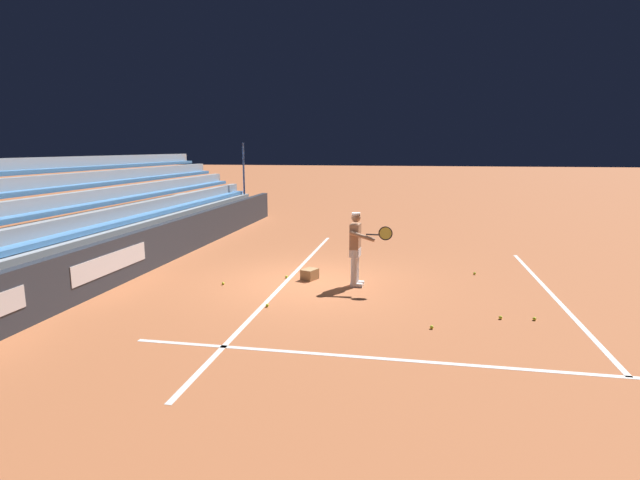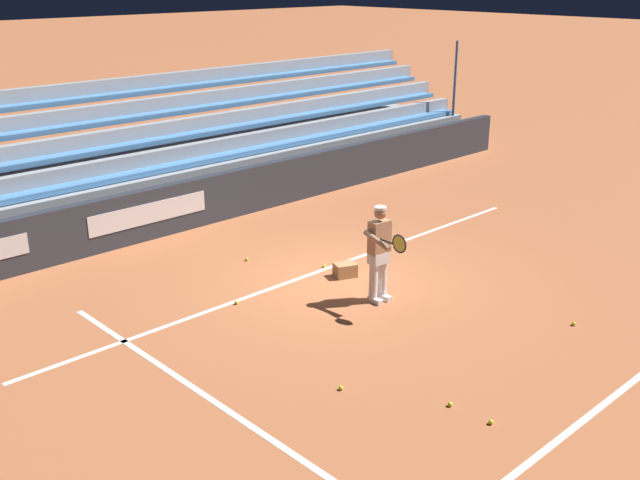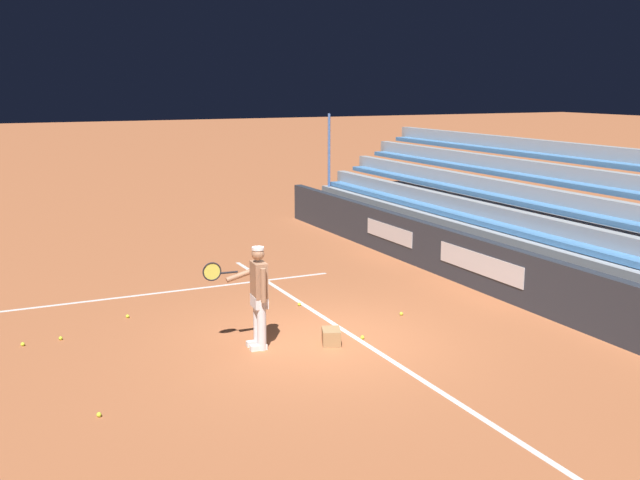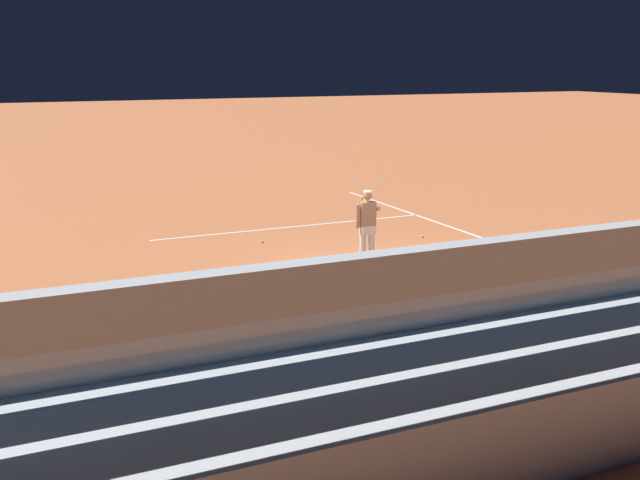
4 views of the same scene
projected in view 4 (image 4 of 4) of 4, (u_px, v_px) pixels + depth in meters
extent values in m
plane|color=#B7663D|center=(387.00, 275.00, 16.59)|extent=(160.00, 160.00, 0.00)
cube|color=white|center=(399.00, 281.00, 16.15)|extent=(12.00, 0.10, 0.01)
cube|color=white|center=(443.00, 224.00, 21.78)|extent=(0.10, 12.00, 0.01)
cube|color=white|center=(293.00, 227.00, 21.46)|extent=(8.22, 0.10, 0.01)
cube|color=#2D333D|center=(516.00, 310.00, 12.60)|extent=(22.14, 0.24, 1.10)
cube|color=silver|center=(572.00, 295.00, 13.23)|extent=(2.80, 0.01, 0.44)
cube|color=#9EA3A8|center=(615.00, 355.00, 10.65)|extent=(21.04, 3.20, 1.10)
cube|color=#4C89CC|center=(560.00, 290.00, 11.56)|extent=(20.62, 0.40, 0.12)
cube|color=#9EA3A8|center=(574.00, 286.00, 11.28)|extent=(21.04, 0.24, 0.45)
cube|color=#4C89CC|center=(601.00, 275.00, 10.75)|extent=(20.62, 0.40, 0.12)
cube|color=#9EA3A8|center=(617.00, 270.00, 10.47)|extent=(21.04, 0.24, 0.45)
cylinder|color=silver|center=(363.00, 245.00, 17.52)|extent=(0.15, 0.15, 0.88)
cylinder|color=silver|center=(371.00, 244.00, 17.59)|extent=(0.15, 0.15, 0.88)
cube|color=white|center=(362.00, 260.00, 17.66)|extent=(0.13, 0.29, 0.09)
cube|color=white|center=(370.00, 260.00, 17.74)|extent=(0.13, 0.29, 0.09)
cube|color=silver|center=(367.00, 229.00, 17.47)|extent=(0.35, 0.24, 0.20)
cube|color=#A37556|center=(368.00, 214.00, 17.39)|extent=(0.37, 0.23, 0.58)
sphere|color=#A37556|center=(368.00, 196.00, 17.29)|extent=(0.21, 0.21, 0.21)
cylinder|color=white|center=(368.00, 192.00, 17.27)|extent=(0.20, 0.20, 0.05)
cylinder|color=#A37556|center=(358.00, 216.00, 17.31)|extent=(0.09, 0.09, 0.56)
cylinder|color=#A37556|center=(374.00, 210.00, 17.64)|extent=(0.13, 0.59, 0.24)
cylinder|color=black|center=(369.00, 206.00, 17.85)|extent=(0.05, 0.30, 0.03)
torus|color=black|center=(365.00, 202.00, 18.09)|extent=(0.05, 0.31, 0.31)
cylinder|color=#D6D14C|center=(365.00, 202.00, 18.09)|extent=(0.03, 0.27, 0.27)
cube|color=#A87F51|center=(377.00, 271.00, 16.47)|extent=(0.48, 0.43, 0.26)
sphere|color=#CCE533|center=(390.00, 282.00, 15.96)|extent=(0.07, 0.07, 0.07)
sphere|color=#CCE533|center=(262.00, 242.00, 19.56)|extent=(0.07, 0.07, 0.07)
sphere|color=#CCE533|center=(374.00, 229.00, 21.00)|extent=(0.07, 0.07, 0.07)
sphere|color=#CCE533|center=(473.00, 268.00, 17.04)|extent=(0.07, 0.07, 0.07)
sphere|color=#CCE533|center=(459.00, 294.00, 15.15)|extent=(0.07, 0.07, 0.07)
sphere|color=#CCE533|center=(422.00, 236.00, 20.17)|extent=(0.07, 0.07, 0.07)
sphere|color=#CCE533|center=(363.00, 225.00, 21.52)|extent=(0.07, 0.07, 0.07)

